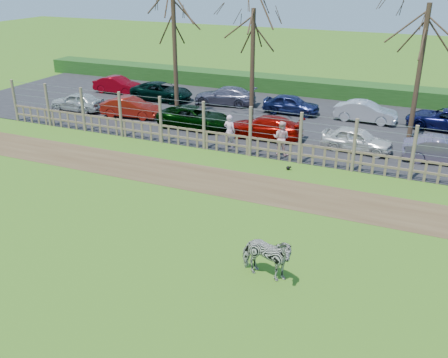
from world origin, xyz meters
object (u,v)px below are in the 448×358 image
at_px(car_7, 118,85).
at_px(car_0, 77,102).
at_px(crow, 288,168).
at_px(visitor_a, 229,131).
at_px(car_5, 443,150).
at_px(tree_left, 174,23).
at_px(car_1, 131,107).
at_px(car_3, 264,127).
at_px(tree_mid, 253,38).
at_px(car_9, 225,96).
at_px(car_4, 357,139).
at_px(tree_right, 424,39).
at_px(car_2, 195,117).
at_px(car_11, 366,112).
at_px(visitor_b, 281,138).
at_px(car_8, 162,91).
at_px(car_10, 291,104).
at_px(zebra, 266,257).
at_px(car_12, 446,119).

bearing_deg(car_7, car_0, -175.05).
bearing_deg(crow, visitor_a, 155.62).
bearing_deg(car_5, tree_left, 77.75).
distance_m(visitor_a, car_1, 8.18).
distance_m(car_0, car_3, 12.80).
xyz_separation_m(crow, car_3, (-2.51, 3.81, 0.54)).
xyz_separation_m(tree_left, tree_mid, (4.50, 1.00, -0.75)).
bearing_deg(car_9, car_4, 52.38).
distance_m(visitor_a, car_5, 10.31).
height_order(car_1, car_7, same).
bearing_deg(car_1, car_7, 34.20).
bearing_deg(tree_right, car_4, -125.02).
xyz_separation_m(car_1, car_2, (4.57, -0.38, 0.00)).
height_order(tree_left, tree_mid, tree_left).
xyz_separation_m(car_2, car_11, (8.82, 5.15, 0.00)).
height_order(crow, car_2, car_2).
xyz_separation_m(car_7, car_11, (17.67, -0.08, 0.00)).
relative_size(car_1, car_2, 0.84).
xyz_separation_m(visitor_b, crow, (0.91, -1.67, -0.81)).
bearing_deg(crow, car_7, 149.57).
height_order(car_4, car_8, same).
height_order(car_0, car_4, same).
relative_size(tree_mid, visitor_b, 3.96).
bearing_deg(visitor_a, car_3, -112.77).
xyz_separation_m(car_3, car_8, (-9.23, 4.96, 0.00)).
xyz_separation_m(visitor_a, car_0, (-11.65, 2.53, -0.26)).
distance_m(car_0, car_11, 18.01).
height_order(car_3, car_7, same).
bearing_deg(car_3, car_11, 138.08).
bearing_deg(car_11, car_10, 94.32).
xyz_separation_m(car_3, car_10, (-0.03, 5.20, 0.00)).
height_order(visitor_b, car_7, visitor_b).
xyz_separation_m(car_1, car_8, (-0.37, 4.42, 0.00)).
bearing_deg(car_5, visitor_b, 100.09).
bearing_deg(car_8, car_9, -82.74).
bearing_deg(zebra, car_8, 43.75).
relative_size(car_0, car_9, 0.85).
bearing_deg(visitor_b, car_4, -145.01).
relative_size(tree_left, visitor_a, 4.57).
distance_m(tree_left, car_1, 5.73).
distance_m(car_2, car_12, 14.27).
bearing_deg(car_7, tree_left, -117.31).
bearing_deg(car_7, zebra, -134.47).
relative_size(zebra, car_7, 0.48).
height_order(car_0, car_7, same).
bearing_deg(car_10, car_2, 139.09).
bearing_deg(car_1, car_2, -102.04).
height_order(zebra, car_1, zebra).
distance_m(visitor_b, car_7, 16.56).
height_order(crow, car_0, car_0).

